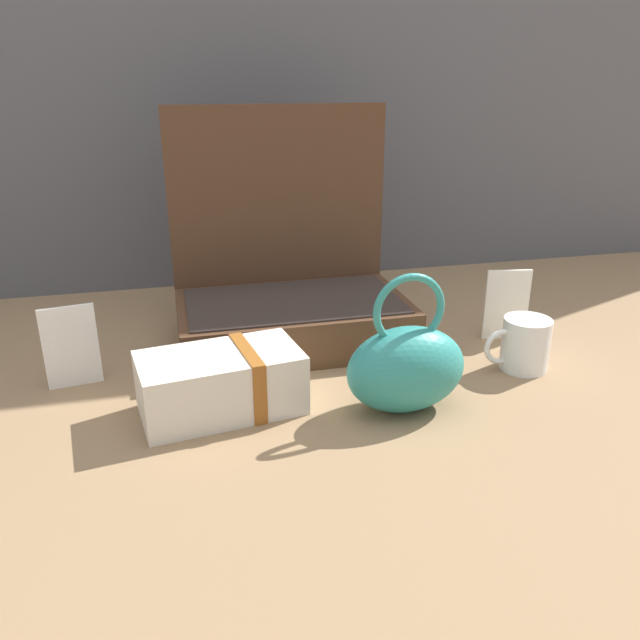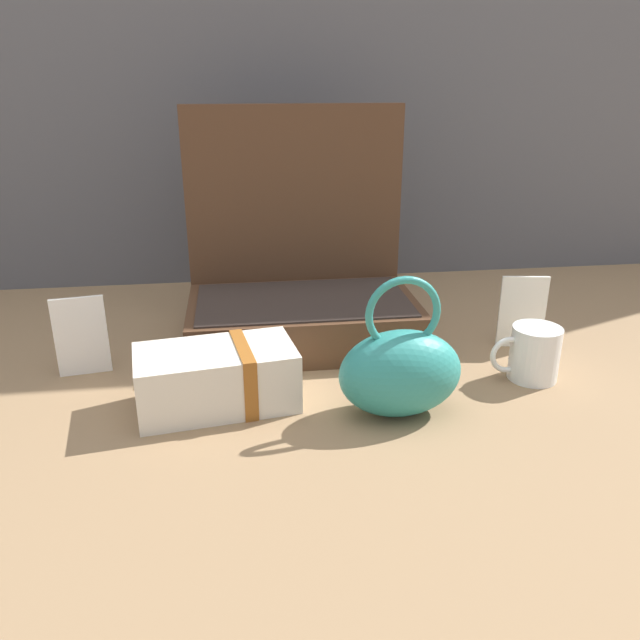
{
  "view_description": "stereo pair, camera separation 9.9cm",
  "coord_description": "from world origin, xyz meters",
  "px_view_note": "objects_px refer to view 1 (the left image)",
  "views": [
    {
      "loc": [
        -0.23,
        -0.92,
        0.48
      ],
      "look_at": [
        -0.01,
        -0.02,
        0.11
      ],
      "focal_mm": 35.24,
      "sensor_mm": 36.0,
      "label": 1
    },
    {
      "loc": [
        -0.13,
        -0.94,
        0.48
      ],
      "look_at": [
        -0.01,
        -0.02,
        0.11
      ],
      "focal_mm": 35.24,
      "sensor_mm": 36.0,
      "label": 2
    }
  ],
  "objects_px": {
    "info_card_left": "(71,347)",
    "cream_toiletry_bag": "(223,382)",
    "open_suitcase": "(289,287)",
    "coffee_mug": "(524,344)",
    "poster_card_right": "(506,305)",
    "teal_pouch_handbag": "(406,367)"
  },
  "relations": [
    {
      "from": "poster_card_right",
      "to": "info_card_left",
      "type": "bearing_deg",
      "value": -169.62
    },
    {
      "from": "coffee_mug",
      "to": "poster_card_right",
      "type": "height_order",
      "value": "poster_card_right"
    },
    {
      "from": "info_card_left",
      "to": "cream_toiletry_bag",
      "type": "bearing_deg",
      "value": -40.89
    },
    {
      "from": "teal_pouch_handbag",
      "to": "poster_card_right",
      "type": "distance_m",
      "value": 0.35
    },
    {
      "from": "poster_card_right",
      "to": "coffee_mug",
      "type": "bearing_deg",
      "value": -96.33
    },
    {
      "from": "coffee_mug",
      "to": "teal_pouch_handbag",
      "type": "bearing_deg",
      "value": -161.51
    },
    {
      "from": "teal_pouch_handbag",
      "to": "poster_card_right",
      "type": "relative_size",
      "value": 1.58
    },
    {
      "from": "cream_toiletry_bag",
      "to": "coffee_mug",
      "type": "distance_m",
      "value": 0.51
    },
    {
      "from": "cream_toiletry_bag",
      "to": "info_card_left",
      "type": "distance_m",
      "value": 0.27
    },
    {
      "from": "cream_toiletry_bag",
      "to": "poster_card_right",
      "type": "height_order",
      "value": "poster_card_right"
    },
    {
      "from": "open_suitcase",
      "to": "teal_pouch_handbag",
      "type": "bearing_deg",
      "value": -71.14
    },
    {
      "from": "coffee_mug",
      "to": "info_card_left",
      "type": "distance_m",
      "value": 0.75
    },
    {
      "from": "cream_toiletry_bag",
      "to": "info_card_left",
      "type": "height_order",
      "value": "info_card_left"
    },
    {
      "from": "info_card_left",
      "to": "coffee_mug",
      "type": "bearing_deg",
      "value": -18.45
    },
    {
      "from": "open_suitcase",
      "to": "cream_toiletry_bag",
      "type": "bearing_deg",
      "value": -119.98
    },
    {
      "from": "open_suitcase",
      "to": "cream_toiletry_bag",
      "type": "height_order",
      "value": "open_suitcase"
    },
    {
      "from": "coffee_mug",
      "to": "cream_toiletry_bag",
      "type": "bearing_deg",
      "value": -177.69
    },
    {
      "from": "open_suitcase",
      "to": "teal_pouch_handbag",
      "type": "height_order",
      "value": "open_suitcase"
    },
    {
      "from": "open_suitcase",
      "to": "coffee_mug",
      "type": "relative_size",
      "value": 3.62
    },
    {
      "from": "open_suitcase",
      "to": "info_card_left",
      "type": "bearing_deg",
      "value": -161.67
    },
    {
      "from": "open_suitcase",
      "to": "poster_card_right",
      "type": "distance_m",
      "value": 0.41
    },
    {
      "from": "teal_pouch_handbag",
      "to": "coffee_mug",
      "type": "relative_size",
      "value": 1.84
    }
  ]
}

